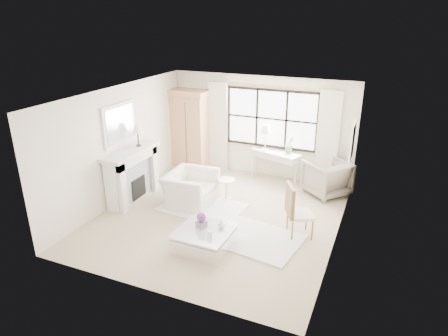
% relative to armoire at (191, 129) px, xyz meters
% --- Properties ---
extents(floor, '(5.50, 5.50, 0.00)m').
position_rel_armoire_xyz_m(floor, '(1.98, -2.50, -1.14)').
color(floor, '#BBA88B').
rests_on(floor, ground).
extents(ceiling, '(5.50, 5.50, 0.00)m').
position_rel_armoire_xyz_m(ceiling, '(1.98, -2.50, 1.56)').
color(ceiling, silver).
rests_on(ceiling, ground).
extents(wall_back, '(5.00, 0.00, 5.00)m').
position_rel_armoire_xyz_m(wall_back, '(1.98, 0.25, 0.21)').
color(wall_back, white).
rests_on(wall_back, ground).
extents(wall_front, '(5.00, 0.00, 5.00)m').
position_rel_armoire_xyz_m(wall_front, '(1.98, -5.25, 0.21)').
color(wall_front, beige).
rests_on(wall_front, ground).
extents(wall_left, '(0.00, 5.50, 5.50)m').
position_rel_armoire_xyz_m(wall_left, '(-0.52, -2.50, 0.21)').
color(wall_left, silver).
rests_on(wall_left, ground).
extents(wall_right, '(0.00, 5.50, 5.50)m').
position_rel_armoire_xyz_m(wall_right, '(4.48, -2.50, 0.21)').
color(wall_right, white).
rests_on(wall_right, ground).
extents(window_pane, '(2.40, 0.02, 1.50)m').
position_rel_armoire_xyz_m(window_pane, '(2.28, 0.23, 0.46)').
color(window_pane, white).
rests_on(window_pane, wall_back).
extents(window_frame, '(2.50, 0.04, 1.50)m').
position_rel_armoire_xyz_m(window_frame, '(2.28, 0.22, 0.46)').
color(window_frame, black).
rests_on(window_frame, wall_back).
extents(curtain_rod, '(3.30, 0.04, 0.04)m').
position_rel_armoire_xyz_m(curtain_rod, '(2.28, 0.17, 1.33)').
color(curtain_rod, '#BD8C41').
rests_on(curtain_rod, wall_back).
extents(curtain_left, '(0.55, 0.10, 2.47)m').
position_rel_armoire_xyz_m(curtain_left, '(0.78, 0.15, 0.10)').
color(curtain_left, silver).
rests_on(curtain_left, ground).
extents(curtain_right, '(0.55, 0.10, 2.47)m').
position_rel_armoire_xyz_m(curtain_right, '(3.78, 0.15, 0.10)').
color(curtain_right, silver).
rests_on(curtain_right, ground).
extents(fireplace, '(0.58, 1.66, 1.26)m').
position_rel_armoire_xyz_m(fireplace, '(-0.30, -2.50, -0.49)').
color(fireplace, silver).
rests_on(fireplace, ground).
extents(mirror_frame, '(0.05, 1.15, 0.95)m').
position_rel_armoire_xyz_m(mirror_frame, '(-0.49, -2.50, 0.70)').
color(mirror_frame, silver).
rests_on(mirror_frame, wall_left).
extents(mirror_glass, '(0.02, 1.00, 0.80)m').
position_rel_armoire_xyz_m(mirror_glass, '(-0.46, -2.50, 0.70)').
color(mirror_glass, '#B7BBC3').
rests_on(mirror_glass, wall_left).
extents(art_frame, '(0.04, 0.62, 0.82)m').
position_rel_armoire_xyz_m(art_frame, '(4.45, -0.80, 0.41)').
color(art_frame, white).
rests_on(art_frame, wall_right).
extents(art_canvas, '(0.01, 0.52, 0.72)m').
position_rel_armoire_xyz_m(art_canvas, '(4.43, -0.80, 0.41)').
color(art_canvas, beige).
rests_on(art_canvas, wall_right).
extents(mantel_lamp, '(0.22, 0.22, 0.51)m').
position_rel_armoire_xyz_m(mantel_lamp, '(-0.24, -2.20, 0.51)').
color(mantel_lamp, black).
rests_on(mantel_lamp, fireplace).
extents(armoire, '(1.18, 0.80, 2.24)m').
position_rel_armoire_xyz_m(armoire, '(0.00, 0.00, 0.00)').
color(armoire, tan).
rests_on(armoire, floor).
extents(console_table, '(1.38, 0.84, 0.80)m').
position_rel_armoire_xyz_m(console_table, '(2.51, -0.03, -0.74)').
color(console_table, silver).
rests_on(console_table, floor).
extents(console_lamp, '(0.28, 0.28, 0.69)m').
position_rel_armoire_xyz_m(console_lamp, '(2.21, -0.03, 0.22)').
color(console_lamp, gold).
rests_on(console_lamp, console_table).
extents(orchid_plant, '(0.32, 0.31, 0.46)m').
position_rel_armoire_xyz_m(orchid_plant, '(2.86, -0.02, -0.11)').
color(orchid_plant, '#59774F').
rests_on(orchid_plant, console_table).
extents(side_table, '(0.40, 0.40, 0.51)m').
position_rel_armoire_xyz_m(side_table, '(1.77, -1.62, -0.81)').
color(side_table, silver).
rests_on(side_table, floor).
extents(rug_left, '(1.93, 1.44, 0.03)m').
position_rel_armoire_xyz_m(rug_left, '(1.46, -2.28, -1.12)').
color(rug_left, silver).
rests_on(rug_left, floor).
extents(rug_right, '(1.89, 1.53, 0.03)m').
position_rel_armoire_xyz_m(rug_right, '(3.02, -3.09, -1.12)').
color(rug_right, white).
rests_on(rug_right, floor).
extents(club_armchair, '(1.05, 1.19, 0.76)m').
position_rel_armoire_xyz_m(club_armchair, '(1.09, -2.16, -0.76)').
color(club_armchair, silver).
rests_on(club_armchair, floor).
extents(wingback_chair, '(1.32, 1.32, 0.86)m').
position_rel_armoire_xyz_m(wingback_chair, '(3.92, -0.39, -0.71)').
color(wingback_chair, gray).
rests_on(wingback_chair, floor).
extents(french_chair, '(0.65, 0.65, 1.08)m').
position_rel_armoire_xyz_m(french_chair, '(3.75, -2.60, -0.83)').
color(french_chair, olive).
rests_on(french_chair, floor).
extents(coffee_table, '(1.02, 1.02, 0.38)m').
position_rel_armoire_xyz_m(coffee_table, '(2.22, -3.76, -0.96)').
color(coffee_table, white).
rests_on(coffee_table, floor).
extents(planter_box, '(0.22, 0.22, 0.13)m').
position_rel_armoire_xyz_m(planter_box, '(2.12, -3.67, -0.70)').
color(planter_box, slate).
rests_on(planter_box, coffee_table).
extents(planter_flowers, '(0.18, 0.18, 0.18)m').
position_rel_armoire_xyz_m(planter_flowers, '(2.12, -3.67, -0.54)').
color(planter_flowers, '#65307A').
rests_on(planter_flowers, planter_box).
extents(pillar_candle, '(0.10, 0.10, 0.12)m').
position_rel_armoire_xyz_m(pillar_candle, '(2.41, -3.93, -0.70)').
color(pillar_candle, silver).
rests_on(pillar_candle, coffee_table).
extents(coffee_vase, '(0.16, 0.16, 0.16)m').
position_rel_armoire_xyz_m(coffee_vase, '(2.48, -3.54, -0.68)').
color(coffee_vase, silver).
rests_on(coffee_vase, coffee_table).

